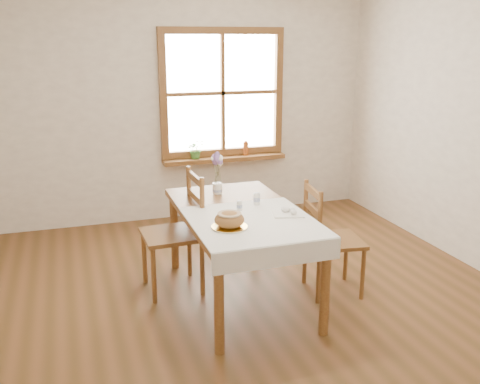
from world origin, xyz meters
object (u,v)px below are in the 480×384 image
object	(u,v)px
chair_right	(334,239)
flower_vase	(217,189)
dining_table	(240,220)
chair_left	(171,233)
bread_plate	(229,227)

from	to	relation	value
chair_right	flower_vase	world-z (taller)	chair_right
dining_table	flower_vase	bearing A→B (deg)	95.49
dining_table	chair_right	bearing A→B (deg)	-10.33
chair_left	bread_plate	world-z (taller)	chair_left
dining_table	chair_right	distance (m)	0.81
dining_table	bread_plate	world-z (taller)	bread_plate
flower_vase	chair_left	bearing A→B (deg)	-159.81
dining_table	flower_vase	size ratio (longest dim) A/B	17.21
flower_vase	bread_plate	bearing A→B (deg)	-100.42
bread_plate	chair_left	bearing A→B (deg)	111.84
chair_right	bread_plate	bearing A→B (deg)	112.19
bread_plate	flower_vase	xyz separation A→B (m)	(0.16, 0.88, 0.03)
dining_table	bread_plate	bearing A→B (deg)	-117.96
chair_left	flower_vase	bearing A→B (deg)	107.97
chair_left	chair_right	world-z (taller)	chair_left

